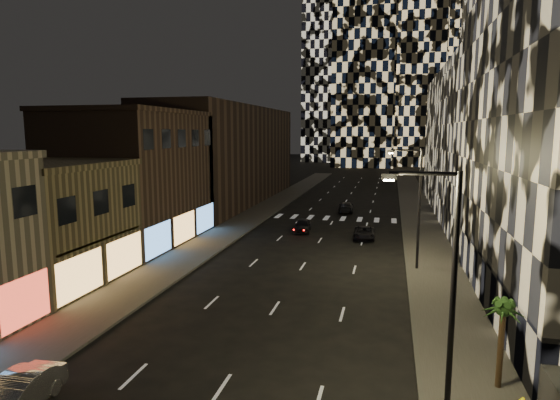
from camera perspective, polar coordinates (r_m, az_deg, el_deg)
The scene contains 17 objects.
sidewalk_left at distance 59.06m, azimuth -3.00°, elevation -1.75°, with size 4.00×120.00×0.15m, color #47443F.
sidewalk_right at distance 56.83m, azimuth 16.76°, elevation -2.50°, with size 4.00×120.00×0.15m, color #47443F.
curb_left at distance 58.51m, azimuth -1.02°, elevation -1.84°, with size 0.20×120.00×0.15m, color #4C4C47.
curb_right at distance 56.74m, azimuth 14.64°, elevation -2.43°, with size 0.20×120.00×0.15m, color #4C4C47.
retail_tan at distance 36.16m, azimuth -27.39°, elevation -2.80°, with size 10.00×10.00×8.00m, color olive.
retail_brown at distance 45.96m, azimuth -17.39°, elevation 2.46°, with size 10.00×15.00×12.00m, color #483428.
retail_filler_left at distance 69.91m, azimuth -6.25°, elevation 5.49°, with size 10.00×40.00×14.00m, color #483428.
midrise_base at distance 32.09m, azimuth 23.58°, elevation -8.47°, with size 0.60×25.00×3.00m, color #383838.
midrise_filler_right at distance 64.23m, azimuth 25.73°, elevation 6.26°, with size 16.00×40.00×18.00m, color #232326.
tower_center_low at distance 150.66m, azimuth 10.57°, elevation 22.44°, with size 18.00×18.00×95.00m, color black.
streetlight_near at distance 16.66m, azimuth 19.56°, elevation -9.75°, with size 2.55×0.25×9.00m.
streetlight_far at distance 36.18m, azimuth 16.27°, elevation -0.02°, with size 2.55×0.25×9.00m.
car_silver_parked at distance 21.18m, azimuth -29.50°, elevation -20.02°, with size 1.49×4.27×1.41m, color #99999E.
car_dark_midlane at distance 49.00m, azimuth 2.76°, elevation -3.12°, with size 1.62×4.03×1.37m, color black.
car_dark_oncoming at distance 61.47m, azimuth 8.04°, elevation -0.87°, with size 1.86×4.58×1.33m, color black.
car_dark_rightlane at distance 46.46m, azimuth 10.24°, elevation -3.99°, with size 1.96×4.26×1.18m, color black.
palm_tree at distance 21.01m, azimuth 25.54°, elevation -12.48°, with size 1.87×1.89×3.71m.
Camera 1 is at (6.46, -5.77, 10.38)m, focal length 30.00 mm.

